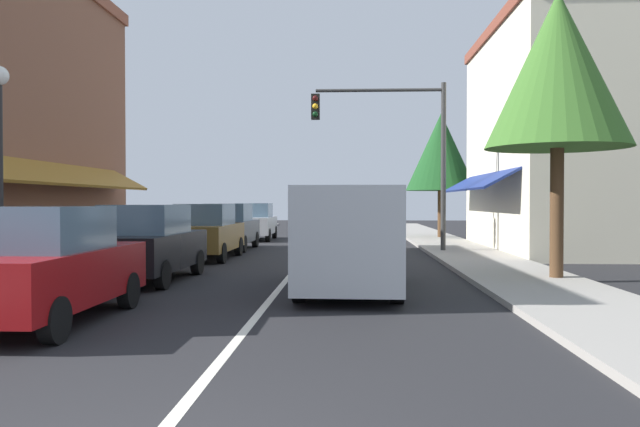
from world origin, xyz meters
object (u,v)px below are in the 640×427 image
Objects in this scene: parked_car_far_left at (229,227)px; tree_right_near at (558,71)px; parked_car_nearest_left at (44,265)px; parked_car_distant_left at (255,222)px; traffic_signal_mast_arm at (399,138)px; van_in_lane at (350,235)px; tree_right_far at (441,152)px; parked_car_second_left at (147,243)px; parked_car_third_left at (206,232)px.

parked_car_far_left is 0.62× the size of tree_right_near.
parked_car_nearest_left is 11.36m from tree_right_near.
parked_car_nearest_left is at bearing -90.85° from parked_car_distant_left.
parked_car_far_left is at bearing 135.29° from tree_right_near.
parked_car_distant_left is 0.68× the size of traffic_signal_mast_arm.
van_in_lane reaches higher than parked_car_far_left.
parked_car_nearest_left is 0.67× the size of tree_right_far.
tree_right_near is at bearing -44.07° from parked_car_far_left.
parked_car_nearest_left and parked_car_second_left have the same top height.
parked_car_distant_left is at bearing 89.75° from parked_car_nearest_left.
tree_right_far reaches higher than parked_car_third_left.
tree_right_far is (-0.27, 16.26, -0.55)m from tree_right_near.
parked_car_far_left is 0.79× the size of van_in_lane.
parked_car_second_left is 15.54m from parked_car_distant_left.
parked_car_second_left is 1.00× the size of parked_car_distant_left.
traffic_signal_mast_arm is (6.33, 2.54, 3.22)m from parked_car_third_left.
van_in_lane is at bearing -100.48° from traffic_signal_mast_arm.
parked_car_third_left is 1.00× the size of parked_car_distant_left.
parked_car_far_left is at bearing -91.44° from parked_car_distant_left.
tree_right_far reaches higher than parked_car_distant_left.
parked_car_second_left is 0.67× the size of tree_right_far.
tree_right_far is at bearing 67.10° from parked_car_nearest_left.
parked_car_third_left is at bearing -129.46° from tree_right_far.
tree_right_near is (9.29, -5.31, 3.92)m from parked_car_third_left.
tree_right_far is (9.02, 21.51, 3.37)m from parked_car_nearest_left.
traffic_signal_mast_arm is (6.40, 8.10, 3.22)m from parked_car_second_left.
tree_right_near is (9.36, 0.25, 3.92)m from parked_car_second_left.
parked_car_nearest_left is 0.99× the size of parked_car_second_left.
traffic_signal_mast_arm is at bearing -11.61° from parked_car_far_left.
parked_car_third_left is 0.68× the size of traffic_signal_mast_arm.
traffic_signal_mast_arm is at bearing 80.81° from van_in_lane.
tree_right_near reaches higher than parked_car_third_left.
parked_car_third_left is at bearing 150.27° from tree_right_near.
parked_car_nearest_left is 1.00× the size of parked_car_third_left.
parked_car_distant_left is 9.64m from tree_right_far.
parked_car_third_left is at bearing -158.11° from traffic_signal_mast_arm.
parked_car_far_left is (-0.04, 14.48, 0.00)m from parked_car_nearest_left.
tree_right_near is (4.69, 1.52, 3.66)m from van_in_lane.
tree_right_near is at bearing -89.05° from tree_right_far.
tree_right_far is at bearing 77.33° from van_in_lane.
van_in_lane is at bearing -75.58° from parked_car_distant_left.
parked_car_nearest_left is at bearing -115.80° from traffic_signal_mast_arm.
parked_car_distant_left is at bearing 121.17° from tree_right_near.
tree_right_near reaches higher than parked_car_distant_left.
parked_car_second_left is 1.01× the size of parked_car_third_left.
parked_car_nearest_left is at bearing -150.55° from tree_right_near.
parked_car_distant_left is 0.79× the size of van_in_lane.
parked_car_second_left is 19.15m from tree_right_far.
parked_car_distant_left is (0.04, 20.54, 0.00)m from parked_car_nearest_left.
van_in_lane reaches higher than parked_car_second_left.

